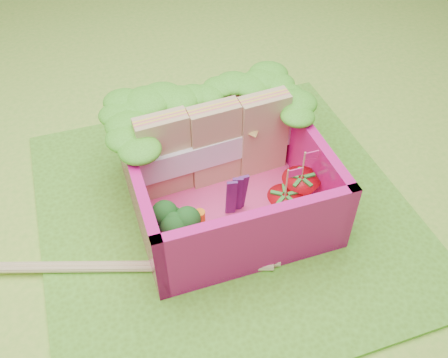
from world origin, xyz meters
TOP-DOWN VIEW (x-y plane):
  - ground at (0.00, 0.00)m, footprint 14.00×14.00m
  - placemat at (0.00, 0.00)m, footprint 2.60×2.60m
  - bento_floor at (0.02, 0.06)m, footprint 1.30×1.30m
  - bento_box at (0.02, 0.06)m, footprint 1.30×1.30m
  - lettuce_ruffle at (0.02, 0.56)m, footprint 1.43×0.83m
  - sandwich_stack at (0.03, 0.31)m, footprint 1.18×0.25m
  - broccoli at (-0.40, -0.21)m, footprint 0.34×0.34m
  - carrot_sticks at (-0.27, -0.24)m, footprint 0.12×0.11m
  - purple_wedges at (0.05, -0.10)m, footprint 0.15×0.05m
  - strawberry_left at (0.33, -0.26)m, footprint 0.24×0.24m
  - strawberry_right at (0.49, -0.17)m, footprint 0.27×0.27m
  - snap_peas at (0.37, -0.27)m, footprint 0.61×0.24m
  - chopsticks at (-0.95, -0.22)m, footprint 2.29×0.79m

SIDE VIEW (x-z plane):
  - ground at x=0.00m, z-range 0.00..0.00m
  - placemat at x=0.00m, z-range 0.00..0.03m
  - chopsticks at x=-0.95m, z-range 0.03..0.08m
  - bento_floor at x=0.02m, z-range 0.03..0.08m
  - snap_peas at x=0.37m, z-range 0.08..0.13m
  - carrot_sticks at x=-0.27m, z-range 0.08..0.32m
  - strawberry_left at x=0.33m, z-range -0.03..0.45m
  - strawberry_right at x=0.49m, z-range -0.03..0.47m
  - purple_wedges at x=0.05m, z-range 0.08..0.46m
  - broccoli at x=-0.40m, z-range 0.14..0.41m
  - bento_box at x=0.02m, z-range 0.03..0.58m
  - sandwich_stack at x=0.03m, z-range 0.07..0.72m
  - lettuce_ruffle at x=0.02m, z-range 0.58..0.69m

